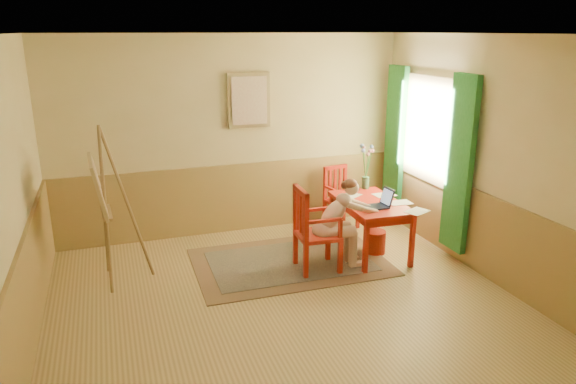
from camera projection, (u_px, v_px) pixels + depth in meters
name	position (u px, v px, depth m)	size (l,w,h in m)	color
room	(282.00, 177.00, 5.40)	(5.04, 4.54, 2.84)	tan
wainscot	(262.00, 232.00, 6.39)	(5.00, 4.50, 1.00)	olive
window	(426.00, 145.00, 7.17)	(0.12, 2.01, 2.20)	white
wall_portrait	(249.00, 100.00, 7.32)	(0.60, 0.05, 0.76)	#998153
rug	(290.00, 262.00, 6.73)	(2.43, 1.64, 0.02)	#8C7251
table	(370.00, 208.00, 6.84)	(0.76, 1.22, 0.72)	#B02314
chair_left	(314.00, 230.00, 6.37)	(0.51, 0.49, 1.06)	#B02314
chair_back	(340.00, 197.00, 7.89)	(0.46, 0.47, 0.90)	#B02314
figure	(339.00, 220.00, 6.43)	(0.84, 0.37, 1.13)	beige
laptop	(378.00, 204.00, 6.58)	(0.40, 0.26, 0.23)	#1E2338
papers	(387.00, 201.00, 6.82)	(0.84, 1.16, 0.00)	white
vase	(366.00, 168.00, 7.30)	(0.28, 0.31, 0.62)	#3F724C
wastebasket	(375.00, 242.00, 6.99)	(0.28, 0.28, 0.30)	#A82715
easel	(102.00, 192.00, 5.91)	(0.63, 0.83, 1.86)	olive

